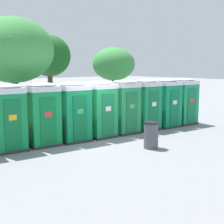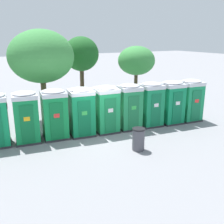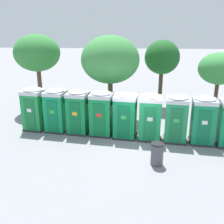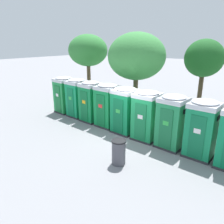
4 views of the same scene
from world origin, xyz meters
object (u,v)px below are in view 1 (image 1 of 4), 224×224
object	(u,v)px
portapotty_4	(74,111)
portapotty_2	(8,117)
street_tree_1	(114,64)
street_tree_2	(13,50)
trash_can	(151,135)
portapotty_6	(124,106)
portapotty_8	(166,103)
street_tree_0	(50,56)
portapotty_7	(146,104)
portapotty_9	(184,101)
portapotty_3	(42,114)
portapotty_5	(101,109)

from	to	relation	value
portapotty_4	portapotty_2	bearing A→B (deg)	171.20
street_tree_1	street_tree_2	distance (m)	7.19
street_tree_2	trash_can	xyz separation A→B (m)	(2.59, -6.20, -3.37)
portapotty_6	portapotty_8	xyz separation A→B (m)	(2.71, -0.38, -0.00)
portapotty_4	street_tree_0	world-z (taller)	street_tree_0
portapotty_7	trash_can	world-z (taller)	portapotty_7
portapotty_9	trash_can	size ratio (longest dim) A/B	2.43
portapotty_3	portapotty_7	xyz separation A→B (m)	(5.43, -0.73, 0.00)
street_tree_0	portapotty_5	bearing A→B (deg)	-100.59
portapotty_8	trash_can	bearing A→B (deg)	-149.42
portapotty_6	portapotty_9	size ratio (longest dim) A/B	1.00
portapotty_4	portapotty_6	world-z (taller)	same
portapotty_8	portapotty_6	bearing A→B (deg)	171.96
portapotty_8	trash_can	distance (m)	4.61
portapotty_4	street_tree_2	distance (m)	4.26
portapotty_4	portapotty_8	bearing A→B (deg)	-7.39
portapotty_7	street_tree_1	distance (m)	5.28
portapotty_6	portapotty_3	bearing A→B (deg)	171.83
portapotty_8	street_tree_2	size ratio (longest dim) A/B	0.47
portapotty_3	trash_can	world-z (taller)	portapotty_3
trash_can	portapotty_8	bearing A→B (deg)	30.58
portapotty_3	portapotty_8	distance (m)	6.84
portapotty_2	portapotty_5	distance (m)	4.11
portapotty_2	street_tree_0	bearing A→B (deg)	46.57
portapotty_3	portapotty_9	bearing A→B (deg)	-7.76
portapotty_5	trash_can	xyz separation A→B (m)	(0.16, -2.85, -0.76)
street_tree_0	trash_can	bearing A→B (deg)	-96.26
portapotty_4	portapotty_9	size ratio (longest dim) A/B	1.00
portapotty_2	portapotty_8	distance (m)	8.21
portapotty_3	street_tree_1	world-z (taller)	street_tree_1
portapotty_7	street_tree_0	bearing A→B (deg)	103.92
portapotty_5	portapotty_7	xyz separation A→B (m)	(2.72, -0.30, 0.00)
trash_can	street_tree_1	bearing A→B (deg)	57.27
portapotty_7	portapotty_8	xyz separation A→B (m)	(1.35, -0.23, -0.00)
portapotty_6	street_tree_2	size ratio (longest dim) A/B	0.47
portapotty_3	portapotty_9	distance (m)	8.21
portapotty_6	street_tree_2	xyz separation A→B (m)	(-3.80, 3.51, 2.61)
portapotty_5	street_tree_2	world-z (taller)	street_tree_2
portapotty_6	trash_can	distance (m)	3.05
portapotty_4	street_tree_1	distance (m)	7.52
portapotty_6	portapotty_7	bearing A→B (deg)	-6.29
portapotty_6	street_tree_2	distance (m)	5.79
portapotty_5	street_tree_1	size ratio (longest dim) A/B	0.58
street_tree_0	street_tree_1	xyz separation A→B (m)	(3.54, -1.90, -0.47)
portapotty_5	street_tree_0	world-z (taller)	street_tree_0
street_tree_0	street_tree_2	distance (m)	4.50
portapotty_4	portapotty_7	distance (m)	4.11
portapotty_4	street_tree_2	size ratio (longest dim) A/B	0.47
street_tree_2	portapotty_2	bearing A→B (deg)	-120.49
portapotty_2	portapotty_9	bearing A→B (deg)	-7.59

